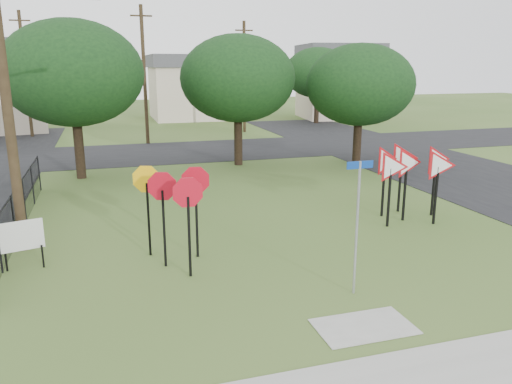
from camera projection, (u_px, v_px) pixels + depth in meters
ground at (317, 280)px, 12.46m from camera, size 140.00×140.00×0.00m
sidewalk at (416, 378)px, 8.57m from camera, size 30.00×1.60×0.02m
street_right at (456, 172)px, 25.13m from camera, size 8.00×50.00×0.02m
street_far at (187, 151)px, 31.00m from camera, size 60.00×8.00×0.02m
curb_pad at (364, 327)px, 10.24m from camera, size 2.00×1.20×0.02m
street_name_sign at (357, 220)px, 11.33m from camera, size 0.65×0.06×3.17m
stop_sign_cluster at (173, 195)px, 13.09m from camera, size 2.04×1.96×2.60m
yield_sign_cluster at (410, 166)px, 16.99m from camera, size 3.31×2.16×2.59m
info_board at (22, 237)px, 12.93m from camera, size 1.04×0.31×1.33m
utility_pole_main at (5, 65)px, 13.29m from camera, size 3.55×0.33×10.00m
far_pole_a at (144, 75)px, 33.00m from camera, size 1.40×0.24×9.00m
far_pole_b at (244, 76)px, 39.03m from camera, size 1.40×0.24×8.50m
far_pole_c at (26, 74)px, 36.30m from camera, size 1.40×0.24×9.00m
fence_run at (19, 208)px, 15.91m from camera, size 0.05×11.55×1.50m
house_mid at (193, 86)px, 49.89m from camera, size 8.40×8.40×6.20m
house_right at (338, 81)px, 50.02m from camera, size 8.30×8.30×7.20m
tree_near_left at (73, 73)px, 22.54m from camera, size 6.40×6.40×7.27m
tree_near_mid at (238, 79)px, 25.81m from camera, size 6.00×6.00×6.80m
tree_near_right at (360, 85)px, 25.73m from camera, size 5.60×5.60×6.33m
tree_far_right at (318, 73)px, 44.96m from camera, size 6.00×6.00×6.80m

